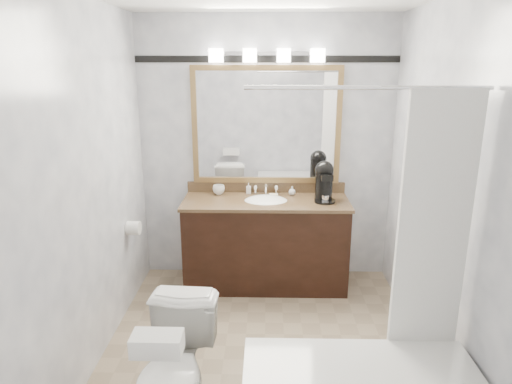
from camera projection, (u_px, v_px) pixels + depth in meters
The scene contains 13 objects.
room at pixel (266, 188), 3.11m from camera, with size 2.42×2.62×2.52m.
vanity at pixel (266, 241), 4.31m from camera, with size 1.53×0.58×0.97m.
mirror at pixel (266, 126), 4.27m from camera, with size 1.40×0.04×1.10m.
vanity_light_bar at pixel (267, 55), 4.05m from camera, with size 1.02×0.14×0.12m.
accent_stripe at pixel (267, 59), 4.12m from camera, with size 2.40×0.01×0.06m, color black.
tp_roll at pixel (134, 228), 3.93m from camera, with size 0.12×0.12×0.11m, color white.
toilet at pixel (174, 374), 2.59m from camera, with size 0.41×0.72×0.74m, color white.
tissue_box at pixel (157, 344), 2.18m from camera, with size 0.24×0.13×0.10m, color white.
coffee_maker at pixel (324, 180), 4.14m from camera, with size 0.19×0.24×0.37m.
cup_left at pixel (219, 190), 4.38m from camera, with size 0.11×0.11×0.09m, color white.
soap_bottle_a at pixel (249, 188), 4.40m from camera, with size 0.05×0.05×0.10m, color white.
soap_bottle_b at pixel (292, 191), 4.35m from camera, with size 0.07×0.07×0.09m, color white.
soap_bar at pixel (274, 195), 4.31m from camera, with size 0.08×0.05×0.02m, color beige.
Camera 1 is at (-0.00, -3.00, 2.09)m, focal length 32.00 mm.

